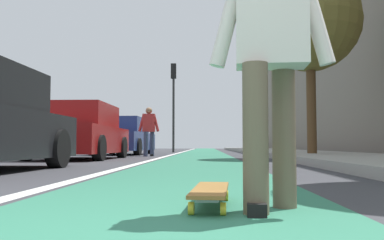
{
  "coord_description": "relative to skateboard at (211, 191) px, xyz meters",
  "views": [
    {
      "loc": [
        -1.01,
        -0.21,
        0.37
      ],
      "look_at": [
        12.27,
        0.26,
        1.17
      ],
      "focal_mm": 39.63,
      "sensor_mm": 36.0,
      "label": 1
    }
  ],
  "objects": [
    {
      "name": "sidewalk_curb",
      "position": [
        16.44,
        -3.38,
        -0.02
      ],
      "size": [
        52.0,
        3.2,
        0.14
      ],
      "primitive_type": "cube",
      "color": "#9E9B93",
      "rests_on": "ground"
    },
    {
      "name": "lane_stripe_white",
      "position": [
        18.44,
        1.42,
        -0.09
      ],
      "size": [
        52.0,
        0.16,
        0.01
      ],
      "primitive_type": "cube",
      "color": "silver",
      "rests_on": "ground"
    },
    {
      "name": "street_tree_mid",
      "position": [
        9.69,
        -2.98,
        3.88
      ],
      "size": [
        2.94,
        2.94,
        5.46
      ],
      "color": "brown",
      "rests_on": "ground"
    },
    {
      "name": "traffic_light",
      "position": [
        19.93,
        1.82,
        3.16
      ],
      "size": [
        0.33,
        0.28,
        4.76
      ],
      "color": "#2D2D2D",
      "rests_on": "ground"
    },
    {
      "name": "parked_car_mid",
      "position": [
        8.72,
        3.48,
        0.61
      ],
      "size": [
        4.15,
        2.04,
        1.47
      ],
      "color": "maroon",
      "rests_on": "ground"
    },
    {
      "name": "skateboard",
      "position": [
        0.0,
        0.0,
        0.0
      ],
      "size": [
        0.85,
        0.26,
        0.11
      ],
      "color": "yellow",
      "rests_on": "ground"
    },
    {
      "name": "building_facade",
      "position": [
        20.44,
        -6.22,
        4.76
      ],
      "size": [
        40.0,
        1.2,
        9.71
      ],
      "primitive_type": "cube",
      "color": "slate",
      "rests_on": "ground"
    },
    {
      "name": "pedestrian_distant",
      "position": [
        11.84,
        2.01,
        0.87
      ],
      "size": [
        0.47,
        0.73,
        1.68
      ],
      "color": "#384260",
      "rests_on": "ground"
    },
    {
      "name": "skater_person",
      "position": [
        -0.15,
        -0.35,
        0.84
      ],
      "size": [
        0.45,
        0.72,
        1.64
      ],
      "color": "brown",
      "rests_on": "ground"
    },
    {
      "name": "parked_car_far",
      "position": [
        14.52,
        3.41,
        0.62
      ],
      "size": [
        4.61,
        2.08,
        1.48
      ],
      "color": "navy",
      "rests_on": "ground"
    },
    {
      "name": "bike_lane_paint",
      "position": [
        22.44,
        0.23,
        -0.09
      ],
      "size": [
        56.0,
        2.07,
        0.0
      ],
      "primitive_type": "cube",
      "color": "#2D7256",
      "rests_on": "ground"
    },
    {
      "name": "ground_plane",
      "position": [
        8.44,
        0.23,
        -0.09
      ],
      "size": [
        80.0,
        80.0,
        0.0
      ],
      "primitive_type": "plane",
      "color": "#38383D"
    }
  ]
}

